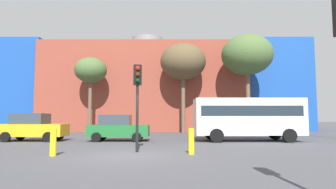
{
  "coord_description": "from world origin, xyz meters",
  "views": [
    {
      "loc": [
        1.61,
        -11.35,
        1.48
      ],
      "look_at": [
        1.52,
        8.65,
        3.15
      ],
      "focal_mm": 30.22,
      "sensor_mm": 36.0,
      "label": 1
    }
  ],
  "objects_px": {
    "parked_car_2": "(119,128)",
    "traffic_light_island": "(139,87)",
    "bare_tree_2": "(184,62)",
    "bollard_yellow_1": "(55,142)",
    "bollard_yellow_0": "(193,141)",
    "bare_tree_1": "(248,55)",
    "white_bus": "(249,116)",
    "bare_tree_0": "(92,71)",
    "parked_car_1": "(34,127)"
  },
  "relations": [
    {
      "from": "parked_car_2",
      "to": "bollard_yellow_1",
      "type": "relative_size",
      "value": 3.63
    },
    {
      "from": "white_bus",
      "to": "bollard_yellow_0",
      "type": "height_order",
      "value": "white_bus"
    },
    {
      "from": "bare_tree_2",
      "to": "white_bus",
      "type": "bearing_deg",
      "value": -69.48
    },
    {
      "from": "bollard_yellow_1",
      "to": "bare_tree_0",
      "type": "bearing_deg",
      "value": 100.94
    },
    {
      "from": "bare_tree_2",
      "to": "bollard_yellow_0",
      "type": "xyz_separation_m",
      "value": [
        -0.56,
        -16.34,
        -6.56
      ]
    },
    {
      "from": "bare_tree_0",
      "to": "bollard_yellow_0",
      "type": "bearing_deg",
      "value": -61.88
    },
    {
      "from": "white_bus",
      "to": "bollard_yellow_1",
      "type": "bearing_deg",
      "value": -143.29
    },
    {
      "from": "bare_tree_2",
      "to": "bare_tree_0",
      "type": "bearing_deg",
      "value": -179.71
    },
    {
      "from": "parked_car_2",
      "to": "traffic_light_island",
      "type": "distance_m",
      "value": 6.64
    },
    {
      "from": "parked_car_1",
      "to": "traffic_light_island",
      "type": "relative_size",
      "value": 1.07
    },
    {
      "from": "parked_car_1",
      "to": "parked_car_2",
      "type": "bearing_deg",
      "value": 0.0
    },
    {
      "from": "bare_tree_0",
      "to": "bollard_yellow_0",
      "type": "height_order",
      "value": "bare_tree_0"
    },
    {
      "from": "traffic_light_island",
      "to": "parked_car_2",
      "type": "bearing_deg",
      "value": -171.96
    },
    {
      "from": "bare_tree_0",
      "to": "bollard_yellow_1",
      "type": "relative_size",
      "value": 7.05
    },
    {
      "from": "white_bus",
      "to": "bollard_yellow_1",
      "type": "relative_size",
      "value": 6.36
    },
    {
      "from": "parked_car_1",
      "to": "bare_tree_1",
      "type": "distance_m",
      "value": 19.88
    },
    {
      "from": "bollard_yellow_0",
      "to": "bare_tree_1",
      "type": "bearing_deg",
      "value": 66.38
    },
    {
      "from": "bare_tree_1",
      "to": "bare_tree_2",
      "type": "bearing_deg",
      "value": 172.43
    },
    {
      "from": "parked_car_2",
      "to": "white_bus",
      "type": "distance_m",
      "value": 8.42
    },
    {
      "from": "white_bus",
      "to": "parked_car_2",
      "type": "bearing_deg",
      "value": 179.51
    },
    {
      "from": "white_bus",
      "to": "bare_tree_0",
      "type": "relative_size",
      "value": 0.9
    },
    {
      "from": "bollard_yellow_1",
      "to": "bare_tree_1",
      "type": "bearing_deg",
      "value": 52.64
    },
    {
      "from": "white_bus",
      "to": "bare_tree_0",
      "type": "xyz_separation_m",
      "value": [
        -12.89,
        9.63,
        4.55
      ]
    },
    {
      "from": "white_bus",
      "to": "bollard_yellow_1",
      "type": "distance_m",
      "value": 12.07
    },
    {
      "from": "bollard_yellow_1",
      "to": "bare_tree_2",
      "type": "bearing_deg",
      "value": 70.37
    },
    {
      "from": "parked_car_1",
      "to": "traffic_light_island",
      "type": "bearing_deg",
      "value": -39.14
    },
    {
      "from": "parked_car_1",
      "to": "bare_tree_1",
      "type": "bearing_deg",
      "value": 27.99
    },
    {
      "from": "parked_car_1",
      "to": "bollard_yellow_0",
      "type": "bearing_deg",
      "value": -34.68
    },
    {
      "from": "traffic_light_island",
      "to": "parked_car_1",
      "type": "bearing_deg",
      "value": -138.53
    },
    {
      "from": "bare_tree_2",
      "to": "bollard_yellow_1",
      "type": "relative_size",
      "value": 8.39
    },
    {
      "from": "bollard_yellow_0",
      "to": "white_bus",
      "type": "bearing_deg",
      "value": 57.89
    },
    {
      "from": "bare_tree_1",
      "to": "bare_tree_2",
      "type": "relative_size",
      "value": 1.08
    },
    {
      "from": "bare_tree_1",
      "to": "white_bus",
      "type": "bearing_deg",
      "value": -106.39
    },
    {
      "from": "bare_tree_2",
      "to": "bollard_yellow_0",
      "type": "height_order",
      "value": "bare_tree_2"
    },
    {
      "from": "bare_tree_0",
      "to": "bare_tree_1",
      "type": "bearing_deg",
      "value": -2.88
    },
    {
      "from": "white_bus",
      "to": "bare_tree_1",
      "type": "bearing_deg",
      "value": 73.61
    },
    {
      "from": "bare_tree_0",
      "to": "bollard_yellow_1",
      "type": "xyz_separation_m",
      "value": [
        3.25,
        -16.82,
        -5.64
      ]
    },
    {
      "from": "bollard_yellow_0",
      "to": "parked_car_1",
      "type": "bearing_deg",
      "value": 145.32
    },
    {
      "from": "parked_car_2",
      "to": "bollard_yellow_0",
      "type": "relative_size",
      "value": 3.68
    },
    {
      "from": "white_bus",
      "to": "bare_tree_1",
      "type": "height_order",
      "value": "bare_tree_1"
    },
    {
      "from": "bare_tree_2",
      "to": "parked_car_2",
      "type": "bearing_deg",
      "value": -116.36
    },
    {
      "from": "parked_car_1",
      "to": "bollard_yellow_1",
      "type": "bearing_deg",
      "value": -59.53
    },
    {
      "from": "bare_tree_0",
      "to": "bollard_yellow_0",
      "type": "distance_m",
      "value": 19.32
    },
    {
      "from": "parked_car_2",
      "to": "bare_tree_2",
      "type": "xyz_separation_m",
      "value": [
        4.76,
        9.61,
        6.25
      ]
    },
    {
      "from": "bare_tree_0",
      "to": "bollard_yellow_1",
      "type": "distance_m",
      "value": 18.03
    },
    {
      "from": "white_bus",
      "to": "bare_tree_1",
      "type": "relative_size",
      "value": 0.71
    },
    {
      "from": "traffic_light_island",
      "to": "bollard_yellow_1",
      "type": "bearing_deg",
      "value": -78.28
    },
    {
      "from": "bare_tree_1",
      "to": "bare_tree_2",
      "type": "height_order",
      "value": "bare_tree_1"
    },
    {
      "from": "bollard_yellow_0",
      "to": "bollard_yellow_1",
      "type": "bearing_deg",
      "value": -174.49
    },
    {
      "from": "parked_car_2",
      "to": "bare_tree_2",
      "type": "height_order",
      "value": "bare_tree_2"
    }
  ]
}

